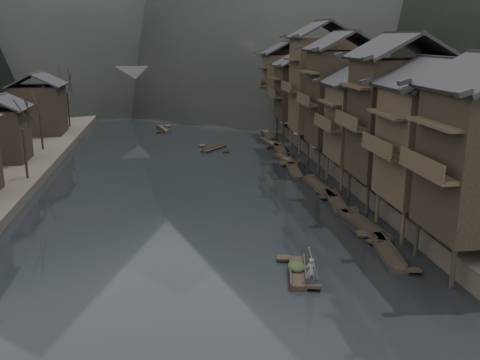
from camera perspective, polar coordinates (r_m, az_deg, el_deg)
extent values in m
plane|color=black|center=(40.16, -4.18, -6.06)|extent=(300.00, 300.00, 0.00)
cube|color=#2D2823|center=(86.87, 17.90, 5.32)|extent=(40.00, 200.00, 1.80)
cylinder|color=black|center=(34.12, 21.79, -8.72)|extent=(0.30, 0.30, 2.90)
cylinder|color=black|center=(38.03, 18.33, -5.95)|extent=(0.30, 0.30, 2.90)
cylinder|color=black|center=(39.28, 21.97, -5.62)|extent=(0.30, 0.30, 2.90)
cube|color=#2F261A|center=(34.08, 19.40, 0.82)|extent=(1.20, 5.70, 0.25)
cylinder|color=#2F261A|center=(39.89, 16.98, -4.86)|extent=(0.30, 0.30, 2.90)
cylinder|color=#2F261A|center=(44.06, 14.46, -2.79)|extent=(0.30, 0.30, 2.90)
cylinder|color=#2F261A|center=(41.09, 20.49, -4.59)|extent=(0.30, 0.30, 2.90)
cylinder|color=#2F261A|center=(45.14, 17.70, -2.61)|extent=(0.30, 0.30, 2.90)
cube|color=#2F261A|center=(41.93, 20.09, 3.55)|extent=(7.00, 6.00, 8.27)
cube|color=#2F261A|center=(40.32, 14.97, 2.93)|extent=(1.20, 5.70, 0.25)
cylinder|color=black|center=(46.01, 13.45, -1.97)|extent=(0.30, 0.30, 2.90)
cylinder|color=black|center=(50.34, 11.55, -0.40)|extent=(0.30, 0.30, 2.90)
cylinder|color=black|center=(47.05, 16.59, -1.82)|extent=(0.30, 0.30, 2.90)
cylinder|color=black|center=(51.29, 14.45, -0.29)|extent=(0.30, 0.30, 2.90)
cube|color=black|center=(48.00, 16.39, 6.27)|extent=(7.00, 6.00, 10.04)
cube|color=#2F261A|center=(46.62, 11.81, 5.69)|extent=(1.20, 5.70, 0.25)
cylinder|color=#2F261A|center=(52.35, 10.78, 0.23)|extent=(0.30, 0.30, 2.90)
cylinder|color=#2F261A|center=(56.79, 9.29, 1.45)|extent=(0.30, 0.30, 2.90)
cylinder|color=#2F261A|center=(53.26, 13.59, 0.32)|extent=(0.30, 0.30, 2.90)
cylinder|color=#2F261A|center=(57.63, 11.91, 1.52)|extent=(0.30, 0.30, 2.90)
cube|color=#2F261A|center=(54.61, 13.36, 5.98)|extent=(7.00, 6.00, 7.25)
cube|color=#2F261A|center=(53.39, 9.30, 5.59)|extent=(1.20, 5.70, 0.25)
cylinder|color=black|center=(59.78, 8.42, 2.16)|extent=(0.30, 0.30, 2.90)
cylinder|color=black|center=(64.30, 7.27, 3.11)|extent=(0.30, 0.30, 2.90)
cylinder|color=black|center=(60.58, 10.93, 2.22)|extent=(0.30, 0.30, 2.90)
cylinder|color=black|center=(65.04, 9.62, 3.15)|extent=(0.30, 0.30, 2.90)
cube|color=black|center=(61.89, 10.84, 8.59)|extent=(7.00, 6.00, 10.37)
cube|color=#2F261A|center=(60.82, 7.20, 8.14)|extent=(1.20, 5.70, 0.25)
cylinder|color=#2F261A|center=(68.29, 6.39, 3.83)|extent=(0.30, 0.30, 2.90)
cylinder|color=#2F261A|center=(72.87, 5.49, 4.56)|extent=(0.30, 0.30, 2.90)
cylinder|color=#2F261A|center=(68.99, 8.61, 3.87)|extent=(0.30, 0.30, 2.90)
cylinder|color=#2F261A|center=(73.53, 7.59, 4.59)|extent=(0.30, 0.30, 2.90)
cube|color=#2F261A|center=(70.39, 8.58, 9.97)|extent=(7.00, 6.00, 11.69)
cube|color=#2F261A|center=(69.45, 5.34, 9.52)|extent=(1.20, 5.70, 0.25)
cylinder|color=black|center=(77.87, 4.64, 5.25)|extent=(0.30, 0.30, 2.90)
cylinder|color=black|center=(82.51, 3.95, 5.81)|extent=(0.30, 0.30, 2.90)
cylinder|color=black|center=(78.49, 6.62, 5.28)|extent=(0.30, 0.30, 2.90)
cylinder|color=black|center=(83.09, 5.82, 5.83)|extent=(0.30, 0.30, 2.90)
cube|color=black|center=(80.19, 6.56, 9.22)|extent=(7.00, 6.00, 7.75)
cube|color=#2F261A|center=(79.37, 3.71, 8.94)|extent=(1.20, 5.70, 0.25)
cylinder|color=#2F261A|center=(89.49, 3.04, 6.54)|extent=(0.30, 0.30, 2.90)
cylinder|color=#2F261A|center=(94.17, 2.51, 6.97)|extent=(0.30, 0.30, 2.90)
cylinder|color=#2F261A|center=(90.03, 4.77, 6.56)|extent=(0.30, 0.30, 2.90)
cylinder|color=#2F261A|center=(94.68, 4.16, 6.99)|extent=(0.30, 0.30, 2.90)
cube|color=#2F261A|center=(91.78, 4.75, 10.37)|extent=(7.00, 6.00, 9.00)
cube|color=#2F261A|center=(91.06, 2.25, 10.09)|extent=(1.20, 5.70, 0.25)
cube|color=black|center=(64.99, -24.01, 4.57)|extent=(5.00, 5.00, 5.80)
cube|color=black|center=(82.16, -20.62, 7.18)|extent=(6.50, 6.50, 6.80)
cylinder|color=black|center=(56.41, -22.80, 2.81)|extent=(0.24, 0.24, 4.88)
cylinder|color=black|center=(70.30, -19.80, 5.14)|extent=(0.24, 0.24, 4.50)
cylinder|color=black|center=(87.25, -17.48, 7.33)|extent=(0.24, 0.24, 5.24)
cube|color=black|center=(38.38, 15.30, -7.36)|extent=(1.98, 6.92, 0.30)
cube|color=black|center=(38.31, 15.32, -7.11)|extent=(2.02, 6.79, 0.10)
cube|color=black|center=(40.98, 13.03, -5.55)|extent=(1.04, 0.95, 0.35)
cube|color=black|center=(35.78, 17.96, -9.01)|extent=(1.04, 0.95, 0.35)
cube|color=black|center=(43.12, 12.98, -4.70)|extent=(1.97, 7.59, 0.30)
cube|color=black|center=(43.06, 13.00, -4.48)|extent=(2.01, 7.45, 0.10)
cube|color=black|center=(46.40, 11.97, -3.05)|extent=(1.04, 1.02, 0.36)
cube|color=black|center=(39.80, 14.19, -6.25)|extent=(1.04, 1.02, 0.36)
cube|color=black|center=(48.68, 10.12, -2.27)|extent=(1.99, 7.30, 0.30)
cube|color=black|center=(48.63, 10.13, -2.07)|extent=(2.03, 7.17, 0.10)
cube|color=black|center=(51.67, 8.54, -1.03)|extent=(1.04, 1.00, 0.36)
cube|color=black|center=(45.67, 11.93, -3.34)|extent=(1.04, 1.00, 0.36)
cube|color=black|center=(53.06, 8.34, -0.75)|extent=(1.61, 7.70, 0.30)
cube|color=black|center=(53.01, 8.34, -0.57)|extent=(1.66, 7.55, 0.10)
cube|color=black|center=(56.49, 7.59, 0.39)|extent=(1.00, 1.00, 0.37)
cube|color=black|center=(49.58, 9.20, -1.74)|extent=(1.00, 1.00, 0.37)
cube|color=black|center=(59.36, 5.72, 1.02)|extent=(1.85, 7.17, 0.30)
cube|color=black|center=(59.31, 5.72, 1.19)|extent=(1.89, 7.03, 0.10)
cube|color=black|center=(62.45, 4.70, 1.88)|extent=(1.02, 0.96, 0.35)
cube|color=black|center=(56.22, 6.86, 0.34)|extent=(1.02, 0.96, 0.35)
cube|color=black|center=(64.76, 4.81, 2.22)|extent=(1.97, 6.44, 0.30)
cube|color=black|center=(64.72, 4.81, 2.38)|extent=(2.01, 6.32, 0.10)
cube|color=black|center=(67.70, 4.63, 2.91)|extent=(1.03, 0.90, 0.33)
cube|color=black|center=(61.77, 5.02, 1.72)|extent=(1.03, 0.90, 0.33)
cube|color=black|center=(70.89, 4.20, 3.35)|extent=(1.59, 6.57, 0.30)
cube|color=black|center=(70.85, 4.20, 3.49)|extent=(1.63, 6.44, 0.10)
cube|color=black|center=(73.80, 3.54, 3.93)|extent=(0.99, 0.87, 0.34)
cube|color=black|center=(67.93, 4.92, 2.94)|extent=(0.99, 0.87, 0.34)
cube|color=black|center=(75.10, 3.09, 4.02)|extent=(1.95, 6.57, 0.30)
cube|color=black|center=(75.07, 3.09, 4.16)|extent=(1.98, 6.45, 0.10)
cube|color=black|center=(78.13, 2.98, 4.56)|extent=(1.03, 0.91, 0.34)
cube|color=black|center=(72.03, 3.22, 3.66)|extent=(1.03, 0.91, 0.34)
cube|color=black|center=(81.13, 2.99, 4.85)|extent=(1.39, 6.99, 0.30)
cube|color=black|center=(81.09, 2.99, 4.97)|extent=(1.44, 6.85, 0.10)
cube|color=black|center=(84.31, 2.49, 5.33)|extent=(0.97, 0.89, 0.35)
cube|color=black|center=(77.91, 3.54, 4.52)|extent=(0.97, 0.89, 0.35)
cube|color=black|center=(88.78, 2.14, 5.73)|extent=(1.85, 7.31, 0.30)
cube|color=black|center=(88.75, 2.15, 5.85)|extent=(1.89, 7.17, 0.10)
cube|color=black|center=(92.18, 2.01, 6.17)|extent=(1.02, 0.98, 0.36)
cube|color=black|center=(85.34, 2.29, 5.45)|extent=(1.02, 0.98, 0.36)
cube|color=black|center=(94.02, 1.24, 6.26)|extent=(1.67, 7.37, 0.30)
cube|color=black|center=(93.99, 1.24, 6.37)|extent=(1.72, 7.23, 0.10)
cube|color=black|center=(97.38, 0.77, 6.65)|extent=(1.00, 0.97, 0.36)
cube|color=black|center=(90.63, 1.75, 6.02)|extent=(1.00, 0.97, 0.36)
cube|color=black|center=(100.10, 0.25, 6.80)|extent=(1.42, 6.16, 0.30)
cube|color=black|center=(100.08, 0.25, 6.90)|extent=(1.47, 6.04, 0.10)
cube|color=black|center=(102.94, -0.05, 7.10)|extent=(0.97, 0.80, 0.33)
cube|color=black|center=(97.23, 0.58, 6.64)|extent=(0.97, 0.80, 0.33)
cube|color=black|center=(70.86, -2.84, 3.37)|extent=(3.69, 4.43, 0.30)
cube|color=black|center=(70.83, -2.84, 3.51)|extent=(3.67, 4.38, 0.10)
cube|color=black|center=(72.54, -4.05, 3.73)|extent=(1.04, 0.99, 0.30)
cube|color=black|center=(69.17, -1.56, 3.21)|extent=(1.04, 0.99, 0.30)
cube|color=black|center=(86.97, -8.17, 5.40)|extent=(2.38, 5.64, 0.30)
cube|color=black|center=(86.94, -8.17, 5.52)|extent=(2.40, 5.55, 0.10)
cube|color=black|center=(89.49, -7.72, 5.77)|extent=(1.00, 0.88, 0.32)
cube|color=black|center=(84.40, -8.64, 5.19)|extent=(1.00, 0.88, 0.32)
cube|color=black|center=(100.92, -5.36, 6.80)|extent=(2.02, 5.35, 0.30)
cube|color=black|center=(100.90, -5.37, 6.90)|extent=(2.05, 5.26, 0.10)
cube|color=black|center=(103.34, -5.70, 7.06)|extent=(0.96, 0.81, 0.31)
cube|color=black|center=(98.48, -5.02, 6.69)|extent=(0.96, 0.81, 0.31)
cube|color=black|center=(107.78, -10.40, 7.14)|extent=(2.12, 5.27, 0.30)
cube|color=black|center=(107.76, -10.40, 7.23)|extent=(2.15, 5.18, 0.10)
cube|color=black|center=(110.13, -10.06, 7.39)|extent=(0.97, 0.82, 0.31)
cube|color=black|center=(105.39, -10.76, 7.03)|extent=(0.97, 0.82, 0.31)
cube|color=#4C4C4F|center=(109.69, -6.55, 11.12)|extent=(40.00, 6.00, 1.60)
cube|color=#4C4C4F|center=(106.92, -6.54, 11.72)|extent=(40.00, 0.50, 1.00)
cube|color=#4C4C4F|center=(112.31, -6.60, 11.87)|extent=(40.00, 0.50, 1.00)
cube|color=#4C4C4F|center=(110.66, -13.84, 8.74)|extent=(3.20, 6.00, 6.40)
cube|color=#4C4C4F|center=(110.04, -8.86, 8.96)|extent=(3.20, 6.00, 6.40)
cube|color=#4C4C4F|center=(110.20, -4.12, 9.11)|extent=(3.20, 6.00, 6.40)
cube|color=#4C4C4F|center=(111.16, 0.84, 9.20)|extent=(3.20, 6.00, 6.40)
cube|color=black|center=(34.12, 6.17, -9.78)|extent=(1.92, 4.72, 0.30)
cube|color=black|center=(34.04, 6.17, -9.51)|extent=(1.95, 4.64, 0.10)
cube|color=black|center=(35.90, 4.65, -8.20)|extent=(0.95, 0.74, 0.29)
cube|color=black|center=(32.27, 7.88, -11.08)|extent=(0.95, 0.74, 0.29)
ellipsoid|color=black|center=(34.06, 6.03, -8.69)|extent=(1.10, 1.44, 0.66)
imported|color=#545456|center=(32.24, 7.56, -9.21)|extent=(0.61, 0.42, 1.63)
cylinder|color=#8C7A51|center=(31.35, 8.07, -5.01)|extent=(1.41, 2.34, 3.37)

